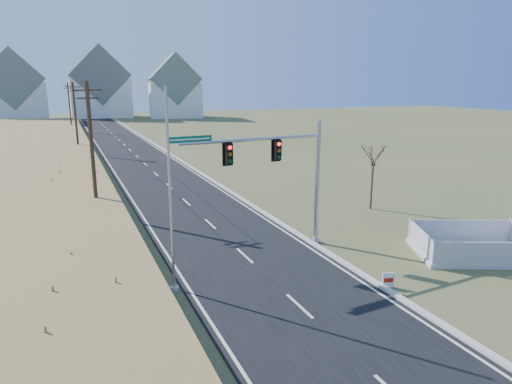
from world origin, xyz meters
The scene contains 14 objects.
ground centered at (0.00, 0.00, 0.00)m, with size 260.00×260.00×0.00m, color #475127.
road centered at (0.00, 50.00, 0.03)m, with size 8.00×180.00×0.06m, color black.
curb centered at (4.15, 50.00, 0.09)m, with size 0.30×180.00×0.18m, color #B2AFA8.
utility_pole_near centered at (-6.50, 15.00, 4.68)m, with size 1.80×0.26×9.00m.
utility_pole_mid centered at (-6.50, 45.00, 4.68)m, with size 1.80×0.26×9.00m.
utility_pole_far centered at (-6.50, 75.00, 4.68)m, with size 1.80×0.26×9.00m.
condo_nnw centered at (-18.00, 108.00, 6.94)m, with size 14.93×11.17×17.03m.
condo_n centered at (2.00, 112.00, 7.61)m, with size 15.27×10.20×18.54m.
condo_ne centered at (20.00, 104.00, 6.84)m, with size 14.12×10.51×16.52m.
traffic_signal_mast centered at (2.65, 4.32, 4.26)m, with size 8.64×1.02×6.89m.
fence_enclosure centered at (11.26, -0.44, 0.27)m, with size 7.06×6.11×1.35m.
open_sign centered at (4.50, -1.90, 0.36)m, with size 0.53×0.20×0.67m.
flagpole centered at (-4.30, 1.53, 3.50)m, with size 0.39×0.39×8.76m.
bare_tree centered at (11.82, 9.16, 4.05)m, with size 1.90×1.90×5.02m.
Camera 1 is at (-8.21, -16.84, 8.83)m, focal length 32.00 mm.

